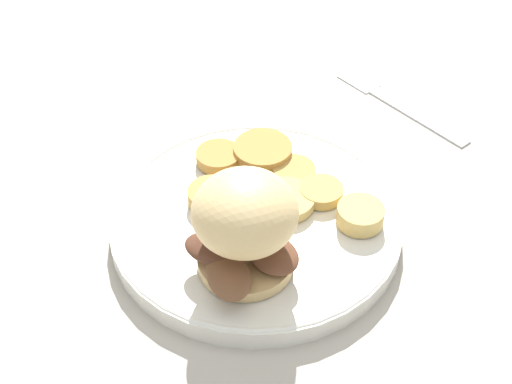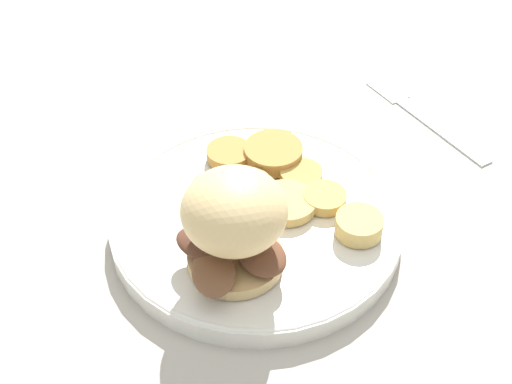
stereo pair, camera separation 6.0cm
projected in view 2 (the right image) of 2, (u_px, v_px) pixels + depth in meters
name	position (u px, v px, depth m)	size (l,w,h in m)	color
ground_plane	(256.00, 229.00, 0.63)	(4.00, 4.00, 0.00)	#B2A899
dinner_plate	(256.00, 220.00, 0.62)	(0.25, 0.25, 0.02)	white
sandwich	(233.00, 223.00, 0.54)	(0.09, 0.10, 0.09)	tan
potato_round_0	(249.00, 185.00, 0.64)	(0.04, 0.04, 0.01)	tan
potato_round_1	(214.00, 192.00, 0.63)	(0.04, 0.04, 0.01)	tan
potato_round_2	(299.00, 173.00, 0.65)	(0.04, 0.04, 0.01)	tan
potato_round_3	(273.00, 153.00, 0.67)	(0.06, 0.06, 0.01)	#BC8942
potato_round_4	(287.00, 203.00, 0.62)	(0.05, 0.05, 0.01)	#DBB766
potato_round_5	(325.00, 198.00, 0.63)	(0.04, 0.04, 0.01)	tan
potato_round_6	(229.00, 154.00, 0.67)	(0.04, 0.04, 0.01)	#BC8942
potato_round_7	(359.00, 225.00, 0.60)	(0.04, 0.04, 0.02)	#DBB766
fork	(425.00, 117.00, 0.75)	(0.17, 0.06, 0.00)	silver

